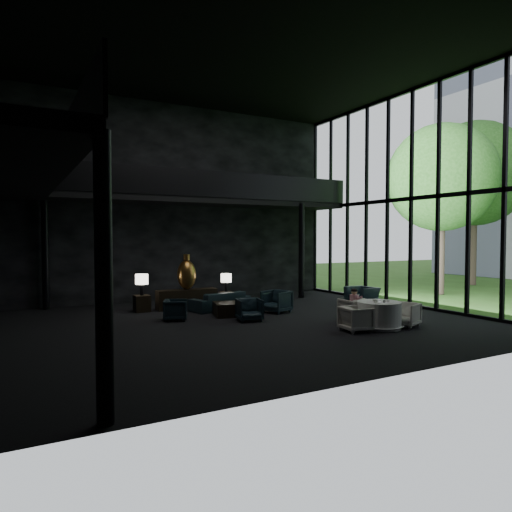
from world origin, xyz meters
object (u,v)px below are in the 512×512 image
table_lamp_left (142,280)px  dining_table (379,317)px  bronze_urn (187,274)px  side_table_left (142,303)px  lounge_armchair_south (249,309)px  dining_chair_east (404,314)px  window_armchair (362,293)px  side_table_right (227,298)px  table_lamp_right (226,279)px  sofa (220,297)px  dining_chair_north (355,309)px  dining_chair_west (356,318)px  lounge_armchair_west (176,310)px  child (354,298)px  coffee_table (230,309)px  console (187,299)px  lounge_armchair_east (277,299)px

table_lamp_left → dining_table: table_lamp_left is taller
dining_table → table_lamp_left: bearing=130.5°
table_lamp_left → bronze_urn: bearing=-3.2°
side_table_left → lounge_armchair_south: 4.15m
table_lamp_left → lounge_armchair_south: 4.20m
table_lamp_left → dining_chair_east: size_ratio=1.01×
bronze_urn → window_armchair: bronze_urn is taller
side_table_right → table_lamp_right: 0.75m
sofa → lounge_armchair_south: size_ratio=3.11×
bronze_urn → dining_chair_north: bearing=-53.6°
window_armchair → dining_chair_west: bearing=-47.5°
lounge_armchair_south → dining_chair_west: bearing=-43.4°
table_lamp_left → lounge_armchair_west: bearing=-77.2°
table_lamp_left → child: bearing=-44.5°
dining_chair_north → dining_chair_east: size_ratio=1.10×
sofa → dining_chair_north: size_ratio=2.87×
sofa → coffee_table: 1.32m
bronze_urn → child: (3.53, -4.95, -0.50)m
table_lamp_right → dining_table: table_lamp_right is taller
console → child: size_ratio=3.77×
lounge_armchair_west → dining_chair_east: (5.51, -4.05, 0.04)m
table_lamp_left → dining_chair_east: (6.01, -6.21, -0.73)m
lounge_armchair_west → table_lamp_left: bearing=34.6°
bronze_urn → dining_table: size_ratio=0.91×
console → lounge_armchair_south: lounge_armchair_south is taller
dining_table → dining_chair_north: bearing=88.1°
coffee_table → child: (2.81, -2.84, 0.52)m
dining_chair_north → dining_chair_west: dining_chair_north is taller
console → child: child is taller
bronze_urn → table_lamp_left: (-1.60, 0.09, -0.14)m
table_lamp_right → side_table_left: bearing=179.7°
window_armchair → child: size_ratio=1.79×
lounge_armchair_west → dining_chair_north: bearing=-99.2°
lounge_armchair_south → dining_chair_east: lounge_armchair_south is taller
side_table_right → coffee_table: bearing=-112.2°
side_table_left → dining_chair_north: size_ratio=0.71×
table_lamp_left → side_table_right: 3.31m
dining_chair_north → child: (-0.08, -0.06, 0.34)m
dining_table → console: bearing=120.9°
child → table_lamp_left: bearing=-44.5°
table_lamp_right → coffee_table: 2.49m
lounge_armchair_south → bronze_urn: bearing=117.5°
dining_chair_east → lounge_armchair_west: bearing=-146.5°
dining_chair_east → bronze_urn: bearing=-164.4°
side_table_left → dining_chair_north: 7.22m
console → dining_table: (3.57, -5.96, -0.02)m
table_lamp_left → lounge_armchair_east: table_lamp_left is taller
side_table_left → dining_chair_east: bearing=-46.0°
bronze_urn → lounge_armchair_south: size_ratio=1.71×
side_table_left → dining_chair_east: dining_chair_east is taller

